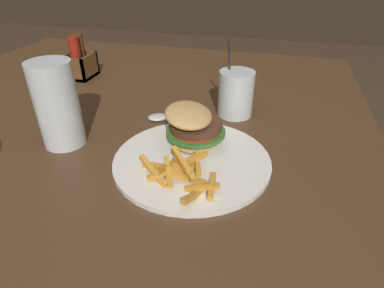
{
  "coord_description": "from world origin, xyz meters",
  "views": [
    {
      "loc": [
        -0.59,
        -0.4,
        1.09
      ],
      "look_at": [
        -0.08,
        -0.26,
        0.76
      ],
      "focal_mm": 30.0,
      "sensor_mm": 36.0,
      "label": 1
    }
  ],
  "objects": [
    {
      "name": "beer_glass",
      "position": [
        -0.07,
        0.03,
        0.8
      ],
      "size": [
        0.09,
        0.09,
        0.18
      ],
      "color": "silver",
      "rests_on": "dining_table"
    },
    {
      "name": "juice_glass",
      "position": [
        0.16,
        -0.31,
        0.77
      ],
      "size": [
        0.09,
        0.09,
        0.19
      ],
      "color": "silver",
      "rests_on": "dining_table"
    },
    {
      "name": "dining_table",
      "position": [
        0.0,
        0.0,
        0.65
      ],
      "size": [
        1.47,
        1.32,
        0.72
      ],
      "color": "#4C331E",
      "rests_on": "ground_plane"
    },
    {
      "name": "condiment_caddy",
      "position": [
        0.31,
        0.22,
        0.77
      ],
      "size": [
        0.09,
        0.08,
        0.13
      ],
      "color": "brown",
      "rests_on": "dining_table"
    },
    {
      "name": "meal_plate_near",
      "position": [
        -0.05,
        -0.26,
        0.75
      ],
      "size": [
        0.31,
        0.31,
        0.1
      ],
      "color": "white",
      "rests_on": "dining_table"
    },
    {
      "name": "spoon",
      "position": [
        0.08,
        -0.14,
        0.72
      ],
      "size": [
        0.08,
        0.15,
        0.01
      ],
      "rotation": [
        0.0,
        0.0,
        1.99
      ],
      "color": "silver",
      "rests_on": "dining_table"
    }
  ]
}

